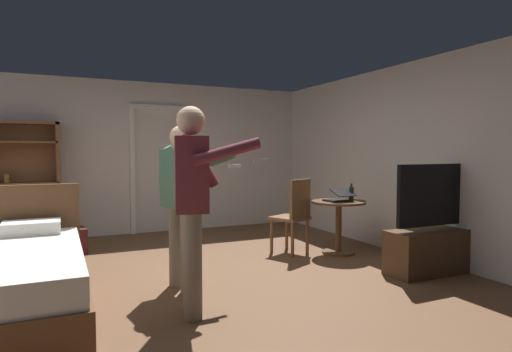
# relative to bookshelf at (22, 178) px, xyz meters

# --- Properties ---
(ground_plane) EXTENTS (6.64, 6.64, 0.00)m
(ground_plane) POSITION_rel_bookshelf_xyz_m (1.78, -2.86, -0.97)
(ground_plane) COLOR brown
(wall_back) EXTENTS (5.88, 0.12, 2.50)m
(wall_back) POSITION_rel_bookshelf_xyz_m (1.78, 0.22, 0.28)
(wall_back) COLOR silver
(wall_back) RESTS_ON ground_plane
(wall_right) EXTENTS (0.12, 6.28, 2.50)m
(wall_right) POSITION_rel_bookshelf_xyz_m (4.66, -2.86, 0.28)
(wall_right) COLOR silver
(wall_right) RESTS_ON ground_plane
(doorway_frame) EXTENTS (0.93, 0.08, 2.13)m
(doorway_frame) POSITION_rel_bookshelf_xyz_m (2.01, 0.14, 0.25)
(doorway_frame) COLOR white
(doorway_frame) RESTS_ON ground_plane
(bookshelf) EXTENTS (1.03, 0.32, 1.79)m
(bookshelf) POSITION_rel_bookshelf_xyz_m (0.00, 0.00, 0.00)
(bookshelf) COLOR brown
(bookshelf) RESTS_ON ground_plane
(tv_flatscreen) EXTENTS (1.21, 0.40, 1.21)m
(tv_flatscreen) POSITION_rel_bookshelf_xyz_m (4.30, -3.62, -0.63)
(tv_flatscreen) COLOR #4C331E
(tv_flatscreen) RESTS_ON ground_plane
(side_table) EXTENTS (0.71, 0.71, 0.70)m
(side_table) POSITION_rel_bookshelf_xyz_m (3.84, -2.42, -0.49)
(side_table) COLOR brown
(side_table) RESTS_ON ground_plane
(laptop) EXTENTS (0.36, 0.37, 0.17)m
(laptop) POSITION_rel_bookshelf_xyz_m (3.81, -2.46, -0.22)
(laptop) COLOR black
(laptop) RESTS_ON side_table
(bottle_on_table) EXTENTS (0.06, 0.06, 0.23)m
(bottle_on_table) POSITION_rel_bookshelf_xyz_m (3.98, -2.50, -0.17)
(bottle_on_table) COLOR #1D341C
(bottle_on_table) RESTS_ON side_table
(wooden_chair) EXTENTS (0.56, 0.56, 0.99)m
(wooden_chair) POSITION_rel_bookshelf_xyz_m (3.29, -2.19, -0.43)
(wooden_chair) COLOR brown
(wooden_chair) RESTS_ON ground_plane
(person_blue_shirt) EXTENTS (0.69, 0.66, 1.72)m
(person_blue_shirt) POSITION_rel_bookshelf_xyz_m (1.47, -3.69, 0.02)
(person_blue_shirt) COLOR gray
(person_blue_shirt) RESTS_ON ground_plane
(person_striped_shirt) EXTENTS (0.70, 0.65, 1.60)m
(person_striped_shirt) POSITION_rel_bookshelf_xyz_m (1.57, -3.00, -0.04)
(person_striped_shirt) COLOR gray
(person_striped_shirt) RESTS_ON ground_plane
(suitcase_dark) EXTENTS (0.62, 0.42, 0.34)m
(suitcase_dark) POSITION_rel_bookshelf_xyz_m (0.51, -0.96, -0.80)
(suitcase_dark) COLOR #4C1919
(suitcase_dark) RESTS_ON ground_plane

